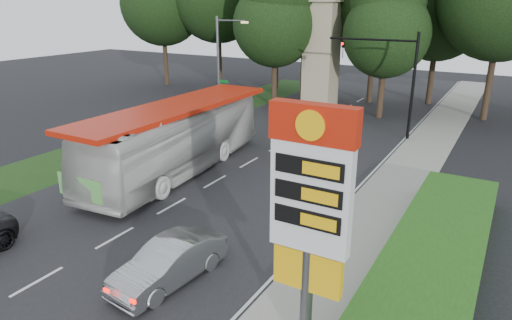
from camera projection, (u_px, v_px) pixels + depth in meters
The scene contains 13 objects.
ground at pixel (24, 290), 15.02m from camera, with size 120.00×120.00×0.00m, color black.
road_surface at pixel (225, 176), 24.84m from camera, with size 14.00×80.00×0.02m, color black.
sidewalk_right at pixel (381, 208), 20.81m from camera, with size 3.00×80.00×0.12m, color gray.
grass_verge_left at pixel (164, 128), 34.24m from camera, with size 5.00×50.00×0.02m, color #193814.
hedge at pixel (436, 255), 15.94m from camera, with size 3.00×14.00×1.20m, color #235115.
gas_station_pylon at pixel (310, 203), 10.85m from camera, with size 2.10×0.45×6.85m.
traffic_signal_mast at pixel (394, 70), 30.44m from camera, with size 6.10×0.35×7.20m.
streetlight_signs at pixel (221, 65), 34.88m from camera, with size 2.75×0.98×8.00m.
monument at pixel (322, 50), 38.84m from camera, with size 3.00×3.00×10.05m.
tree_monument_left at pixel (275, 6), 38.74m from camera, with size 7.28×7.28×14.30m.
tree_monument_right at pixel (388, 15), 34.88m from camera, with size 6.72×6.72×13.20m.
transit_bus at pixel (177, 139), 24.98m from camera, with size 3.16×13.52×3.77m, color beige.
sedan_silver at pixel (169, 263), 15.26m from camera, with size 1.52×4.37×1.44m, color #95989C.
Camera 1 is at (13.03, -7.24, 8.97)m, focal length 32.00 mm.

